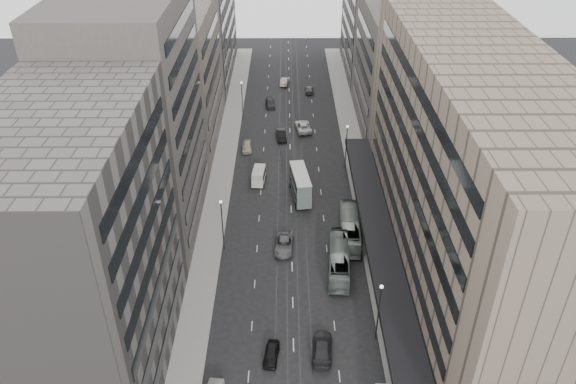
{
  "coord_description": "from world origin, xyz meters",
  "views": [
    {
      "loc": [
        -0.86,
        -51.34,
        50.31
      ],
      "look_at": [
        -0.52,
        17.61,
        6.04
      ],
      "focal_mm": 35.0,
      "sensor_mm": 36.0,
      "label": 1
    }
  ],
  "objects_px": {
    "bus_near": "(339,259)",
    "double_decker": "(300,184)",
    "sedan_0": "(271,354)",
    "bus_far": "(350,228)",
    "panel_van": "(259,176)",
    "sedan_2": "(284,245)"
  },
  "relations": [
    {
      "from": "sedan_0",
      "to": "sedan_2",
      "type": "relative_size",
      "value": 0.72
    },
    {
      "from": "bus_far",
      "to": "sedan_2",
      "type": "xyz_separation_m",
      "value": [
        -9.62,
        -2.77,
        -0.86
      ]
    },
    {
      "from": "panel_van",
      "to": "bus_near",
      "type": "bearing_deg",
      "value": -56.8
    },
    {
      "from": "panel_van",
      "to": "sedan_2",
      "type": "bearing_deg",
      "value": -71.18
    },
    {
      "from": "double_decker",
      "to": "panel_van",
      "type": "distance_m",
      "value": 8.26
    },
    {
      "from": "double_decker",
      "to": "panel_van",
      "type": "xyz_separation_m",
      "value": [
        -6.91,
        4.42,
        -1.0
      ]
    },
    {
      "from": "bus_near",
      "to": "sedan_0",
      "type": "xyz_separation_m",
      "value": [
        -8.87,
        -15.5,
        -0.93
      ]
    },
    {
      "from": "double_decker",
      "to": "sedan_2",
      "type": "distance_m",
      "value": 13.87
    },
    {
      "from": "sedan_2",
      "to": "panel_van",
      "type": "bearing_deg",
      "value": 107.43
    },
    {
      "from": "bus_near",
      "to": "panel_van",
      "type": "distance_m",
      "value": 25.16
    },
    {
      "from": "sedan_0",
      "to": "sedan_2",
      "type": "distance_m",
      "value": 19.86
    },
    {
      "from": "sedan_0",
      "to": "bus_far",
      "type": "bearing_deg",
      "value": 71.48
    },
    {
      "from": "sedan_0",
      "to": "double_decker",
      "type": "bearing_deg",
      "value": 90.62
    },
    {
      "from": "double_decker",
      "to": "sedan_2",
      "type": "bearing_deg",
      "value": -108.84
    },
    {
      "from": "panel_van",
      "to": "sedan_2",
      "type": "height_order",
      "value": "panel_van"
    },
    {
      "from": "bus_near",
      "to": "sedan_2",
      "type": "relative_size",
      "value": 2.11
    },
    {
      "from": "bus_far",
      "to": "double_decker",
      "type": "height_order",
      "value": "double_decker"
    },
    {
      "from": "bus_near",
      "to": "double_decker",
      "type": "relative_size",
      "value": 1.34
    },
    {
      "from": "bus_far",
      "to": "sedan_2",
      "type": "relative_size",
      "value": 2.13
    },
    {
      "from": "double_decker",
      "to": "panel_van",
      "type": "relative_size",
      "value": 1.96
    },
    {
      "from": "double_decker",
      "to": "panel_van",
      "type": "height_order",
      "value": "double_decker"
    },
    {
      "from": "panel_van",
      "to": "sedan_2",
      "type": "xyz_separation_m",
      "value": [
        4.29,
        -17.94,
        -0.72
      ]
    }
  ]
}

